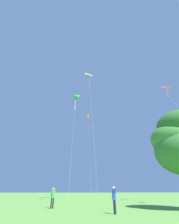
# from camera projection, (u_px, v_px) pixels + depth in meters

# --- Properties ---
(kite_red_high) EXTENTS (3.21, 8.63, 19.81)m
(kite_red_high) POSITION_uv_depth(u_px,v_px,m) (168.00, 91.00, 30.16)
(kite_red_high) COLOR red
(kite_red_high) RESTS_ON ground_plane
(kite_yellow_diamond) EXTENTS (2.19, 11.92, 28.03)m
(kite_yellow_diamond) POSITION_uv_depth(u_px,v_px,m) (89.00, 78.00, 38.92)
(kite_yellow_diamond) COLOR yellow
(kite_yellow_diamond) RESTS_ON ground_plane
(kite_white_distant) EXTENTS (1.97, 6.83, 9.82)m
(kite_white_distant) POSITION_uv_depth(u_px,v_px,m) (165.00, 132.00, 22.95)
(kite_white_distant) COLOR white
(kite_white_distant) RESTS_ON ground_plane
(kite_green_small) EXTENTS (2.05, 7.91, 19.90)m
(kite_green_small) POSITION_uv_depth(u_px,v_px,m) (76.00, 97.00, 33.26)
(kite_green_small) COLOR green
(kite_green_small) RESTS_ON ground_plane
(kite_orange_box) EXTENTS (0.63, 5.45, 23.61)m
(kite_orange_box) POSITION_uv_depth(u_px,v_px,m) (88.00, 117.00, 51.53)
(kite_orange_box) COLOR orange
(kite_orange_box) RESTS_ON ground_plane
(person_in_blue_jacket) EXTENTS (0.24, 0.57, 1.77)m
(person_in_blue_jacket) POSITION_uv_depth(u_px,v_px,m) (114.00, 197.00, 11.74)
(person_in_blue_jacket) COLOR #2D3351
(person_in_blue_jacket) RESTS_ON ground_plane
(person_near_tree) EXTENTS (0.55, 0.31, 1.75)m
(person_near_tree) POSITION_uv_depth(u_px,v_px,m) (53.00, 196.00, 15.43)
(person_near_tree) COLOR black
(person_near_tree) RESTS_ON ground_plane
(tree_left_oak) EXTENTS (5.33, 5.13, 9.06)m
(tree_left_oak) POSITION_uv_depth(u_px,v_px,m) (179.00, 141.00, 16.10)
(tree_left_oak) COLOR brown
(tree_left_oak) RESTS_ON ground_plane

